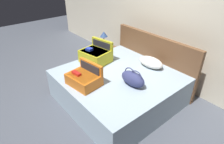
{
  "coord_description": "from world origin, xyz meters",
  "views": [
    {
      "loc": [
        2.03,
        -1.43,
        2.19
      ],
      "look_at": [
        0.0,
        0.27,
        0.62
      ],
      "focal_mm": 30.71,
      "sensor_mm": 36.0,
      "label": 1
    }
  ],
  "objects_px": {
    "duffel_bag": "(133,79)",
    "nightstand": "(104,56)",
    "bed": "(118,87)",
    "hard_case_large": "(96,55)",
    "table_lamp": "(104,35)",
    "hard_case_medium": "(84,78)",
    "pillow_near_headboard": "(151,62)"
  },
  "relations": [
    {
      "from": "duffel_bag",
      "to": "pillow_near_headboard",
      "type": "distance_m",
      "value": 0.7
    },
    {
      "from": "hard_case_large",
      "to": "duffel_bag",
      "type": "height_order",
      "value": "hard_case_large"
    },
    {
      "from": "nightstand",
      "to": "table_lamp",
      "type": "relative_size",
      "value": 1.4
    },
    {
      "from": "bed",
      "to": "hard_case_large",
      "type": "relative_size",
      "value": 3.22
    },
    {
      "from": "bed",
      "to": "table_lamp",
      "type": "distance_m",
      "value": 1.43
    },
    {
      "from": "duffel_bag",
      "to": "pillow_near_headboard",
      "type": "xyz_separation_m",
      "value": [
        -0.21,
        0.67,
        -0.03
      ]
    },
    {
      "from": "hard_case_large",
      "to": "pillow_near_headboard",
      "type": "relative_size",
      "value": 1.2
    },
    {
      "from": "hard_case_large",
      "to": "pillow_near_headboard",
      "type": "bearing_deg",
      "value": 28.17
    },
    {
      "from": "bed",
      "to": "duffel_bag",
      "type": "relative_size",
      "value": 4.23
    },
    {
      "from": "hard_case_large",
      "to": "hard_case_medium",
      "type": "relative_size",
      "value": 1.08
    },
    {
      "from": "hard_case_medium",
      "to": "pillow_near_headboard",
      "type": "bearing_deg",
      "value": 68.84
    },
    {
      "from": "bed",
      "to": "pillow_near_headboard",
      "type": "height_order",
      "value": "pillow_near_headboard"
    },
    {
      "from": "nightstand",
      "to": "duffel_bag",
      "type": "bearing_deg",
      "value": -22.88
    },
    {
      "from": "bed",
      "to": "hard_case_large",
      "type": "xyz_separation_m",
      "value": [
        -0.63,
        -0.0,
        0.4
      ]
    },
    {
      "from": "hard_case_large",
      "to": "hard_case_medium",
      "type": "xyz_separation_m",
      "value": [
        0.5,
        -0.58,
        -0.03
      ]
    },
    {
      "from": "hard_case_medium",
      "to": "table_lamp",
      "type": "relative_size",
      "value": 1.53
    },
    {
      "from": "duffel_bag",
      "to": "table_lamp",
      "type": "bearing_deg",
      "value": 157.12
    },
    {
      "from": "duffel_bag",
      "to": "pillow_near_headboard",
      "type": "height_order",
      "value": "duffel_bag"
    },
    {
      "from": "duffel_bag",
      "to": "nightstand",
      "type": "bearing_deg",
      "value": 157.12
    },
    {
      "from": "bed",
      "to": "pillow_near_headboard",
      "type": "bearing_deg",
      "value": 75.59
    },
    {
      "from": "hard_case_large",
      "to": "duffel_bag",
      "type": "distance_m",
      "value": 1.0
    },
    {
      "from": "nightstand",
      "to": "table_lamp",
      "type": "height_order",
      "value": "table_lamp"
    },
    {
      "from": "table_lamp",
      "to": "hard_case_medium",
      "type": "bearing_deg",
      "value": -48.54
    },
    {
      "from": "hard_case_large",
      "to": "table_lamp",
      "type": "bearing_deg",
      "value": 121.3
    },
    {
      "from": "hard_case_large",
      "to": "duffel_bag",
      "type": "xyz_separation_m",
      "value": [
        1.0,
        -0.03,
        -0.02
      ]
    },
    {
      "from": "duffel_bag",
      "to": "nightstand",
      "type": "height_order",
      "value": "duffel_bag"
    },
    {
      "from": "pillow_near_headboard",
      "to": "nightstand",
      "type": "xyz_separation_m",
      "value": [
        -1.35,
        -0.01,
        -0.37
      ]
    },
    {
      "from": "hard_case_medium",
      "to": "hard_case_large",
      "type": "bearing_deg",
      "value": 122.96
    },
    {
      "from": "hard_case_medium",
      "to": "nightstand",
      "type": "height_order",
      "value": "hard_case_medium"
    },
    {
      "from": "duffel_bag",
      "to": "pillow_near_headboard",
      "type": "bearing_deg",
      "value": 107.59
    },
    {
      "from": "hard_case_medium",
      "to": "duffel_bag",
      "type": "bearing_deg",
      "value": 39.88
    },
    {
      "from": "pillow_near_headboard",
      "to": "nightstand",
      "type": "distance_m",
      "value": 1.4
    }
  ]
}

